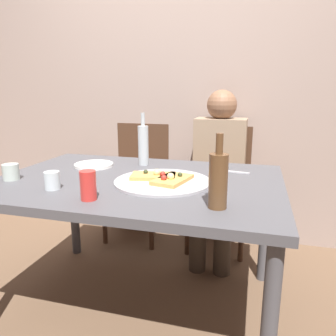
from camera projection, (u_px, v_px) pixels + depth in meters
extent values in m
plane|color=brown|center=(140.00, 304.00, 1.81)|extent=(8.00, 8.00, 0.00)
cube|color=gray|center=(184.00, 72.00, 2.49)|extent=(6.00, 0.10, 2.60)
cube|color=#4C4C51|center=(137.00, 183.00, 1.64)|extent=(1.43, 0.99, 0.04)
cylinder|color=#4C4C51|center=(269.00, 327.00, 1.15)|extent=(0.06, 0.06, 0.69)
cylinder|color=#4C4C51|center=(74.00, 208.00, 2.30)|extent=(0.06, 0.06, 0.69)
cylinder|color=#4C4C51|center=(265.00, 229.00, 1.97)|extent=(0.06, 0.06, 0.69)
cylinder|color=#ADADB2|center=(163.00, 181.00, 1.57)|extent=(0.47, 0.47, 0.01)
cube|color=tan|center=(153.00, 176.00, 1.61)|extent=(0.24, 0.17, 0.02)
sphere|color=#EAD184|center=(157.00, 172.00, 1.60)|extent=(0.04, 0.04, 0.04)
sphere|color=#2D381E|center=(146.00, 172.00, 1.62)|extent=(0.02, 0.02, 0.02)
sphere|color=#B22D23|center=(163.00, 174.00, 1.58)|extent=(0.03, 0.03, 0.03)
cube|color=tan|center=(172.00, 180.00, 1.55)|extent=(0.18, 0.24, 0.02)
sphere|color=#EAD184|center=(171.00, 177.00, 1.53)|extent=(0.04, 0.04, 0.04)
sphere|color=#2D381E|center=(180.00, 175.00, 1.57)|extent=(0.02, 0.02, 0.02)
sphere|color=#B22D23|center=(164.00, 178.00, 1.51)|extent=(0.03, 0.03, 0.03)
cylinder|color=#B2BCC1|center=(143.00, 146.00, 1.92)|extent=(0.06, 0.06, 0.23)
cylinder|color=#B2BCC1|center=(143.00, 119.00, 1.88)|extent=(0.02, 0.02, 0.08)
cylinder|color=brown|center=(218.00, 181.00, 1.21)|extent=(0.07, 0.07, 0.21)
cylinder|color=brown|center=(220.00, 144.00, 1.18)|extent=(0.03, 0.03, 0.08)
cylinder|color=silver|center=(52.00, 180.00, 1.46)|extent=(0.07, 0.07, 0.08)
cylinder|color=#B7C6BC|center=(11.00, 172.00, 1.61)|extent=(0.08, 0.08, 0.08)
cylinder|color=red|center=(88.00, 185.00, 1.31)|extent=(0.07, 0.07, 0.12)
cylinder|color=white|center=(94.00, 165.00, 1.90)|extent=(0.23, 0.23, 0.02)
cube|color=#B7B7BC|center=(229.00, 171.00, 1.78)|extent=(0.22, 0.05, 0.01)
cube|color=#472D1E|center=(136.00, 183.00, 2.55)|extent=(0.44, 0.44, 0.05)
cube|color=#472D1E|center=(144.00, 150.00, 2.69)|extent=(0.44, 0.04, 0.45)
cylinder|color=#472D1E|center=(151.00, 223.00, 2.38)|extent=(0.04, 0.04, 0.42)
cylinder|color=#472D1E|center=(104.00, 217.00, 2.48)|extent=(0.04, 0.04, 0.42)
cylinder|color=#472D1E|center=(165.00, 205.00, 2.74)|extent=(0.04, 0.04, 0.42)
cylinder|color=#472D1E|center=(124.00, 201.00, 2.83)|extent=(0.04, 0.04, 0.42)
cube|color=#472D1E|center=(218.00, 189.00, 2.38)|extent=(0.44, 0.44, 0.05)
cube|color=#472D1E|center=(222.00, 155.00, 2.52)|extent=(0.44, 0.04, 0.45)
cylinder|color=#472D1E|center=(242.00, 233.00, 2.21)|extent=(0.04, 0.04, 0.42)
cylinder|color=#472D1E|center=(187.00, 227.00, 2.31)|extent=(0.04, 0.04, 0.42)
cylinder|color=#472D1E|center=(244.00, 213.00, 2.57)|extent=(0.04, 0.04, 0.42)
cylinder|color=#472D1E|center=(197.00, 208.00, 2.67)|extent=(0.04, 0.04, 0.42)
cube|color=#937A60|center=(220.00, 154.00, 2.34)|extent=(0.36, 0.22, 0.52)
sphere|color=brown|center=(222.00, 105.00, 2.26)|extent=(0.21, 0.21, 0.21)
cylinder|color=#3B3026|center=(227.00, 198.00, 2.19)|extent=(0.12, 0.40, 0.12)
cylinder|color=#3B3026|center=(204.00, 196.00, 2.24)|extent=(0.12, 0.40, 0.12)
cylinder|color=#3B3026|center=(223.00, 241.00, 2.06)|extent=(0.11, 0.11, 0.45)
cylinder|color=#3B3026|center=(198.00, 238.00, 2.10)|extent=(0.11, 0.11, 0.45)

